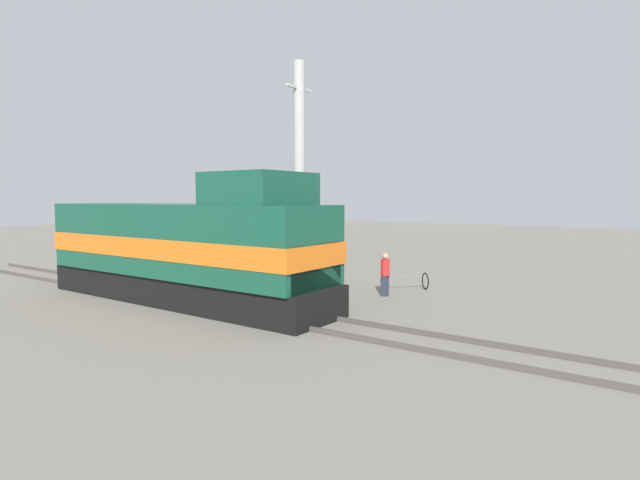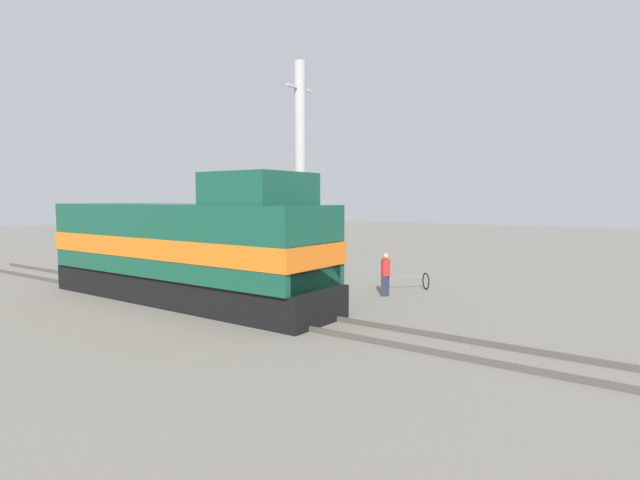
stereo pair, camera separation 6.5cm
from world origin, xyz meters
TOP-DOWN VIEW (x-y plane):
  - ground_plane at (0.00, 0.00)m, footprint 120.00×120.00m
  - rail_near at (-0.72, 0.00)m, footprint 0.08×35.83m
  - rail_far at (0.72, 0.00)m, footprint 0.08×35.83m
  - locomotive at (0.00, 1.97)m, footprint 3.00×12.53m
  - utility_pole at (6.42, 1.89)m, footprint 1.80×0.52m
  - vendor_umbrella at (3.78, 2.98)m, footprint 2.01×2.01m
  - billboard_sign at (6.79, 3.64)m, footprint 1.63×0.12m
  - shrub_cluster at (3.79, 3.44)m, footprint 1.17×1.17m
  - person_bystander at (5.10, -3.24)m, footprint 0.34×0.34m
  - bicycle at (6.66, -3.32)m, footprint 1.80×1.80m
  - building_block_distant at (11.06, 8.12)m, footprint 6.30×4.52m

SIDE VIEW (x-z plane):
  - ground_plane at x=0.00m, z-range 0.00..0.00m
  - rail_near at x=-0.72m, z-range 0.00..0.15m
  - rail_far at x=0.72m, z-range 0.00..0.15m
  - bicycle at x=6.66m, z-range 0.01..0.71m
  - shrub_cluster at x=3.79m, z-range 0.00..1.17m
  - person_bystander at x=5.10m, z-range 0.07..1.72m
  - building_block_distant at x=11.06m, z-range 0.00..3.54m
  - locomotive at x=0.00m, z-range -0.35..4.21m
  - vendor_umbrella at x=3.78m, z-range 1.00..3.45m
  - billboard_sign at x=6.79m, z-range 0.90..4.58m
  - utility_pole at x=6.42m, z-range 0.04..9.95m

